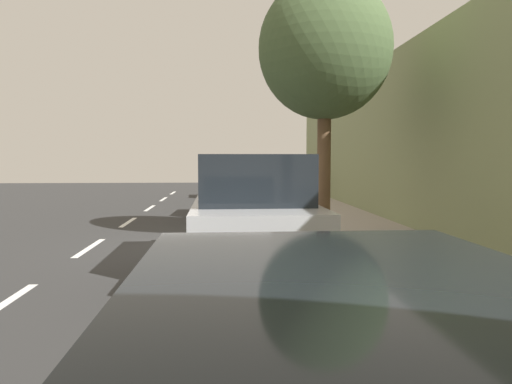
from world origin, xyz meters
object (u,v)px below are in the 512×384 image
parked_suv_silver_second (251,211)px  fire_hydrant (304,215)px  street_tree_mid_block (325,50)px  cyclist_with_backpack (283,204)px  pedestrian_on_phone (304,179)px  parked_sedan_white_far (233,182)px  parked_sedan_grey_mid (238,194)px  bicycle_at_curb (270,230)px

parked_suv_silver_second → fire_hydrant: 3.56m
parked_suv_silver_second → street_tree_mid_block: (1.81, 2.77, 3.34)m
cyclist_with_backpack → pedestrian_on_phone: 11.66m
parked_sedan_white_far → parked_suv_silver_second: bearing=-89.8°
street_tree_mid_block → fire_hydrant: bearing=130.5°
pedestrian_on_phone → parked_suv_silver_second: bearing=-103.0°
parked_suv_silver_second → parked_sedan_grey_mid: bearing=90.2°
parked_sedan_white_far → street_tree_mid_block: (1.87, -12.82, 3.61)m
parked_sedan_white_far → fire_hydrant: size_ratio=5.36×
parked_sedan_grey_mid → street_tree_mid_block: size_ratio=0.77×
parked_suv_silver_second → cyclist_with_backpack: (0.76, 1.85, -0.04)m
pedestrian_on_phone → cyclist_with_backpack: bearing=-101.4°
cyclist_with_backpack → street_tree_mid_block: 3.66m
street_tree_mid_block → parked_sedan_grey_mid: bearing=109.5°
parked_sedan_white_far → street_tree_mid_block: bearing=-81.7°
bicycle_at_curb → street_tree_mid_block: (1.28, 0.48, 4.01)m
cyclist_with_backpack → fire_hydrant: cyclist_with_backpack is taller
bicycle_at_curb → cyclist_with_backpack: size_ratio=1.04×
parked_sedan_white_far → fire_hydrant: (1.49, -12.37, -0.18)m
cyclist_with_backpack → street_tree_mid_block: bearing=41.2°
street_tree_mid_block → bicycle_at_curb: bearing=-159.6°
cyclist_with_backpack → bicycle_at_curb: bearing=116.9°
bicycle_at_curb → cyclist_with_backpack: (0.23, -0.45, 0.62)m
parked_sedan_grey_mid → pedestrian_on_phone: bearing=59.8°
cyclist_with_backpack → street_tree_mid_block: size_ratio=0.28×
bicycle_at_curb → pedestrian_on_phone: bearing=77.1°
fire_hydrant → pedestrian_on_phone: bearing=80.8°
parked_sedan_white_far → pedestrian_on_phone: pedestrian_on_phone is taller
parked_suv_silver_second → street_tree_mid_block: size_ratio=0.81×
parked_sedan_white_far → pedestrian_on_phone: 3.89m
fire_hydrant → street_tree_mid_block: bearing=-49.5°
bicycle_at_curb → pedestrian_on_phone: 11.29m
parked_sedan_grey_mid → fire_hydrant: size_ratio=5.32×
parked_sedan_grey_mid → cyclist_with_backpack: bearing=-82.6°
parked_sedan_grey_mid → parked_suv_silver_second: bearing=-89.8°
parked_sedan_grey_mid → street_tree_mid_block: (1.84, -5.19, 3.61)m
parked_sedan_white_far → bicycle_at_curb: 13.32m
parked_suv_silver_second → pedestrian_on_phone: (3.06, 13.29, 0.00)m
parked_sedan_grey_mid → bicycle_at_curb: size_ratio=2.64×
cyclist_with_backpack → fire_hydrant: (0.67, 1.37, -0.41)m
street_tree_mid_block → pedestrian_on_phone: bearing=83.2°
bicycle_at_curb → fire_hydrant: bearing=46.0°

